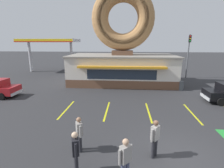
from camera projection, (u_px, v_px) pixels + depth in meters
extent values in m
plane|color=#2D2D30|center=(176.00, 158.00, 7.53)|extent=(160.00, 160.00, 0.00)
cube|color=brown|center=(122.00, 79.00, 21.21)|extent=(12.00, 6.00, 0.90)
cube|color=silver|center=(122.00, 66.00, 20.83)|extent=(12.00, 6.00, 2.30)
cube|color=gray|center=(122.00, 56.00, 20.54)|extent=(12.30, 6.30, 0.16)
cube|color=orange|center=(121.00, 67.00, 17.56)|extent=(9.00, 0.60, 0.20)
cube|color=#232D3D|center=(121.00, 75.00, 18.03)|extent=(7.20, 0.03, 1.00)
cube|color=brown|center=(122.00, 53.00, 20.46)|extent=(2.40, 1.80, 0.50)
torus|color=#B27F4C|center=(123.00, 18.00, 19.56)|extent=(7.10, 1.90, 7.10)
torus|color=tan|center=(123.00, 18.00, 19.15)|extent=(6.25, 1.05, 6.24)
cube|color=silver|center=(17.00, 93.00, 15.66)|extent=(0.10, 1.67, 0.24)
cylinder|color=black|center=(1.00, 96.00, 14.90)|extent=(0.64, 0.22, 0.64)
cylinder|color=black|center=(14.00, 91.00, 16.61)|extent=(0.64, 0.22, 0.64)
cube|color=silver|center=(205.00, 97.00, 14.45)|extent=(0.11, 1.67, 0.24)
cylinder|color=black|center=(211.00, 95.00, 15.26)|extent=(0.64, 0.22, 0.64)
cylinder|color=black|center=(221.00, 102.00, 13.55)|extent=(0.64, 0.22, 0.64)
cylinder|color=#232328|center=(153.00, 149.00, 7.44)|extent=(0.15, 0.15, 0.84)
cylinder|color=#232328|center=(155.00, 147.00, 7.58)|extent=(0.15, 0.15, 0.84)
cube|color=gray|center=(155.00, 133.00, 7.34)|extent=(0.42, 0.45, 0.61)
cylinder|color=gray|center=(152.00, 136.00, 7.17)|extent=(0.10, 0.10, 0.57)
cylinder|color=gray|center=(158.00, 131.00, 7.52)|extent=(0.10, 0.10, 0.57)
sphere|color=brown|center=(156.00, 123.00, 7.23)|extent=(0.23, 0.23, 0.23)
cylinder|color=#232328|center=(79.00, 142.00, 8.02)|extent=(0.15, 0.15, 0.81)
cylinder|color=#232328|center=(80.00, 144.00, 7.84)|extent=(0.15, 0.15, 0.81)
cube|color=gray|center=(79.00, 129.00, 7.76)|extent=(0.39, 0.45, 0.59)
cylinder|color=gray|center=(78.00, 127.00, 8.00)|extent=(0.10, 0.10, 0.55)
cylinder|color=gray|center=(80.00, 132.00, 7.55)|extent=(0.10, 0.10, 0.55)
sphere|color=#9E7051|center=(79.00, 120.00, 7.66)|extent=(0.22, 0.22, 0.22)
cylinder|color=#232328|center=(77.00, 166.00, 6.42)|extent=(0.15, 0.15, 0.86)
cylinder|color=#232328|center=(76.00, 162.00, 6.60)|extent=(0.15, 0.15, 0.86)
cube|color=black|center=(75.00, 146.00, 6.33)|extent=(0.36, 0.44, 0.63)
cylinder|color=black|center=(76.00, 151.00, 6.11)|extent=(0.10, 0.10, 0.58)
cylinder|color=black|center=(75.00, 143.00, 6.58)|extent=(0.10, 0.10, 0.58)
sphere|color=beige|center=(75.00, 135.00, 6.23)|extent=(0.23, 0.23, 0.23)
cube|color=gray|center=(125.00, 154.00, 5.95)|extent=(0.44, 0.43, 0.62)
cylinder|color=gray|center=(120.00, 157.00, 5.81)|extent=(0.10, 0.10, 0.57)
cylinder|color=gray|center=(131.00, 152.00, 6.11)|extent=(0.10, 0.10, 0.57)
sphere|color=tan|center=(126.00, 142.00, 5.84)|extent=(0.23, 0.23, 0.23)
cylinder|color=#51565B|center=(181.00, 86.00, 17.97)|extent=(0.56, 0.56, 0.95)
torus|color=#303437|center=(181.00, 81.00, 17.85)|extent=(0.57, 0.57, 0.05)
cylinder|color=#595B60|center=(188.00, 57.00, 23.21)|extent=(0.16, 0.16, 5.80)
cube|color=black|center=(190.00, 39.00, 22.48)|extent=(0.28, 0.24, 0.90)
sphere|color=red|center=(191.00, 36.00, 22.30)|extent=(0.18, 0.18, 0.18)
sphere|color=orange|center=(190.00, 39.00, 22.37)|extent=(0.18, 0.18, 0.18)
sphere|color=green|center=(190.00, 41.00, 22.44)|extent=(0.18, 0.18, 0.18)
cylinder|color=silver|center=(30.00, 57.00, 28.75)|extent=(0.40, 0.40, 4.80)
cylinder|color=silver|center=(72.00, 57.00, 28.18)|extent=(0.40, 0.40, 4.80)
cube|color=silver|center=(49.00, 41.00, 27.84)|extent=(9.00, 4.40, 0.50)
cube|color=yellow|center=(43.00, 40.00, 25.69)|extent=(9.00, 0.04, 0.44)
cube|color=red|center=(43.00, 42.00, 25.70)|extent=(9.00, 0.04, 0.12)
cube|color=yellow|center=(67.00, 109.00, 12.91)|extent=(0.12, 3.60, 0.01)
cube|color=yellow|center=(107.00, 111.00, 12.67)|extent=(0.12, 3.60, 0.01)
cube|color=yellow|center=(149.00, 112.00, 12.42)|extent=(0.12, 3.60, 0.01)
cube|color=yellow|center=(192.00, 113.00, 12.18)|extent=(0.12, 3.60, 0.01)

